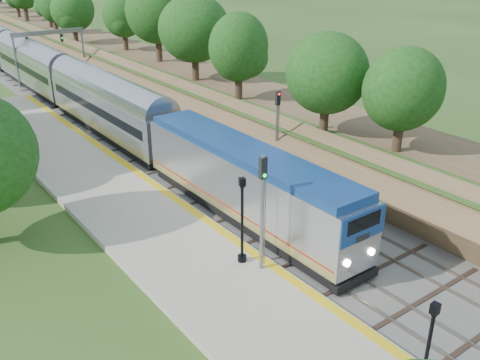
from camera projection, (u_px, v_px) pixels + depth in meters
ground at (437, 341)px, 22.54m from camera, size 320.00×320.00×0.00m
trackbed at (37, 75)px, 67.73m from camera, size 9.50×170.00×0.28m
platform at (149, 225)px, 31.40m from camera, size 6.40×68.00×0.38m
yellow_stripe at (190, 209)px, 32.87m from camera, size 0.55×68.00×0.01m
embankment at (98, 53)px, 71.50m from camera, size 10.64×170.00×11.70m
signal_gantry at (49, 42)px, 62.38m from camera, size 8.40×0.38×6.20m
trees_behind_platform at (9, 155)px, 29.84m from camera, size 7.82×53.32×7.21m
train at (36, 70)px, 60.74m from camera, size 2.98×99.35×4.39m
lamppost_far at (242, 225)px, 26.68m from camera, size 0.46×0.46×4.66m
signal_platform at (262, 201)px, 25.42m from camera, size 0.36×0.28×6.08m
signal_farside at (277, 123)px, 37.62m from camera, size 0.33×0.26×6.04m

